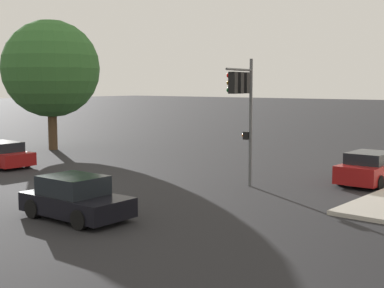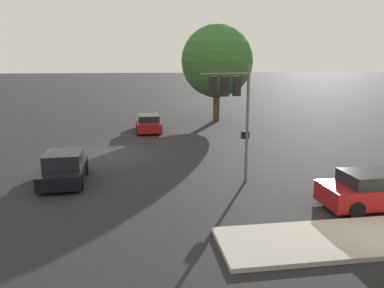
{
  "view_description": "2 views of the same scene",
  "coord_description": "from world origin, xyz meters",
  "px_view_note": "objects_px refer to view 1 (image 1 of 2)",
  "views": [
    {
      "loc": [
        19.67,
        -13.09,
        4.51
      ],
      "look_at": [
        3.77,
        5.73,
        1.79
      ],
      "focal_mm": 50.0,
      "sensor_mm": 36.0,
      "label": 1
    },
    {
      "loc": [
        23.13,
        1.45,
        5.77
      ],
      "look_at": [
        2.38,
        4.59,
        1.03
      ],
      "focal_mm": 35.0,
      "sensor_mm": 36.0,
      "label": 2
    }
  ],
  "objects_px": {
    "street_tree": "(51,69)",
    "traffic_signal": "(242,96)",
    "crossing_car_1": "(76,199)",
    "parked_car_0": "(370,169)"
  },
  "relations": [
    {
      "from": "street_tree",
      "to": "traffic_signal",
      "type": "bearing_deg",
      "value": -10.24
    },
    {
      "from": "street_tree",
      "to": "crossing_car_1",
      "type": "bearing_deg",
      "value": -33.2
    },
    {
      "from": "street_tree",
      "to": "crossing_car_1",
      "type": "distance_m",
      "value": 20.96
    },
    {
      "from": "street_tree",
      "to": "traffic_signal",
      "type": "height_order",
      "value": "street_tree"
    },
    {
      "from": "traffic_signal",
      "to": "parked_car_0",
      "type": "xyz_separation_m",
      "value": [
        3.78,
        4.9,
        -3.36
      ]
    },
    {
      "from": "crossing_car_1",
      "to": "parked_car_0",
      "type": "bearing_deg",
      "value": 66.2
    },
    {
      "from": "street_tree",
      "to": "traffic_signal",
      "type": "distance_m",
      "value": 18.74
    },
    {
      "from": "crossing_car_1",
      "to": "parked_car_0",
      "type": "relative_size",
      "value": 0.94
    },
    {
      "from": "traffic_signal",
      "to": "parked_car_0",
      "type": "distance_m",
      "value": 7.04
    },
    {
      "from": "crossing_car_1",
      "to": "parked_car_0",
      "type": "height_order",
      "value": "parked_car_0"
    }
  ]
}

